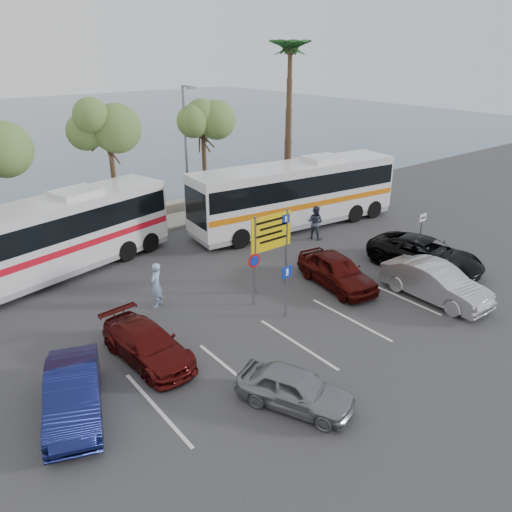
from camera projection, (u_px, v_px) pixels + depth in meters
ground at (302, 323)px, 19.92m from camera, size 120.00×120.00×0.00m
kerb_strip at (144, 228)px, 30.04m from camera, size 44.00×2.40×0.15m
seawall at (129, 216)px, 31.40m from camera, size 48.00×0.80×0.60m
tree_mid at (107, 118)px, 26.62m from camera, size 3.20×3.20×8.00m
tree_right at (202, 118)px, 30.22m from camera, size 3.20×3.20×7.40m
palm_tree at (290, 51)px, 32.76m from camera, size 4.80×4.80×11.20m
street_lamp_right at (187, 148)px, 29.63m from camera, size 0.45×1.15×8.01m
direction_sign at (271, 238)px, 21.87m from camera, size 2.20×0.12×3.60m
sign_no_stop at (254, 271)px, 20.70m from camera, size 0.60×0.08×2.35m
sign_parking at (286, 284)px, 19.81m from camera, size 0.50×0.07×2.25m
sign_taxi at (421, 228)px, 26.02m from camera, size 0.50×0.07×2.20m
lane_markings at (298, 343)px, 18.55m from camera, size 12.02×4.20×0.01m
coach_bus_left at (46, 242)px, 23.13m from camera, size 12.80×5.59×3.90m
coach_bus_right at (295, 196)px, 29.79m from camera, size 13.36×4.23×4.09m
car_silver_a at (295, 389)px, 15.10m from camera, size 2.85×3.92×1.24m
car_blue at (73, 394)px, 14.75m from camera, size 2.92×4.59×1.43m
car_maroon at (147, 344)px, 17.36m from camera, size 2.07×4.41×1.24m
car_red at (337, 271)px, 22.71m from camera, size 2.44×4.63×1.50m
suv_black at (425, 254)px, 24.43m from camera, size 3.27×5.85×1.55m
car_silver_b at (436, 282)px, 21.50m from camera, size 1.71×4.81×1.58m
pedestrian_near at (156, 285)px, 20.82m from camera, size 0.86×0.80×1.97m
pedestrian_far at (315, 222)px, 28.24m from camera, size 1.04×1.15×1.94m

